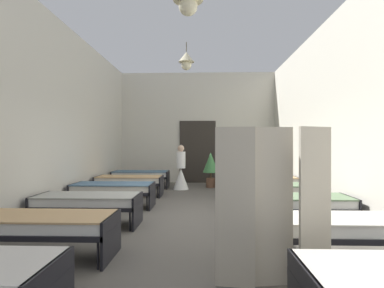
{
  "coord_description": "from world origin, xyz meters",
  "views": [
    {
      "loc": [
        0.22,
        -6.66,
        1.52
      ],
      "look_at": [
        0.0,
        -0.53,
        1.51
      ],
      "focal_mm": 29.76,
      "sensor_mm": 36.0,
      "label": 1
    }
  ],
  "objects_px": {
    "bed_left_row_1": "(42,225)",
    "bed_left_row_4": "(130,181)",
    "bed_left_row_3": "(113,189)",
    "bed_left_row_2": "(88,202)",
    "bed_right_row_3": "(276,190)",
    "bed_left_row_5": "(141,175)",
    "nurse_near_aisle": "(181,173)",
    "bed_right_row_1": "(336,228)",
    "privacy_screen": "(275,207)",
    "bed_right_row_4": "(263,181)",
    "bed_right_row_2": "(297,203)",
    "potted_plant": "(211,165)",
    "bed_right_row_5": "(254,175)"
  },
  "relations": [
    {
      "from": "bed_left_row_4",
      "to": "bed_right_row_4",
      "type": "distance_m",
      "value": 3.85
    },
    {
      "from": "bed_right_row_3",
      "to": "bed_left_row_5",
      "type": "bearing_deg",
      "value": 138.99
    },
    {
      "from": "bed_left_row_4",
      "to": "bed_left_row_2",
      "type": "bearing_deg",
      "value": -90.0
    },
    {
      "from": "bed_left_row_2",
      "to": "bed_right_row_3",
      "type": "height_order",
      "value": "same"
    },
    {
      "from": "bed_right_row_1",
      "to": "nurse_near_aisle",
      "type": "xyz_separation_m",
      "value": [
        -2.45,
        6.39,
        0.09
      ]
    },
    {
      "from": "bed_right_row_4",
      "to": "nurse_near_aisle",
      "type": "xyz_separation_m",
      "value": [
        -2.45,
        1.37,
        0.09
      ]
    },
    {
      "from": "bed_right_row_3",
      "to": "privacy_screen",
      "type": "distance_m",
      "value": 4.22
    },
    {
      "from": "potted_plant",
      "to": "bed_left_row_5",
      "type": "bearing_deg",
      "value": -175.83
    },
    {
      "from": "bed_left_row_1",
      "to": "bed_right_row_1",
      "type": "height_order",
      "value": "same"
    },
    {
      "from": "bed_left_row_3",
      "to": "potted_plant",
      "type": "bearing_deg",
      "value": 55.71
    },
    {
      "from": "bed_right_row_1",
      "to": "bed_left_row_2",
      "type": "bearing_deg",
      "value": 156.5
    },
    {
      "from": "bed_right_row_1",
      "to": "potted_plant",
      "type": "distance_m",
      "value": 7.02
    },
    {
      "from": "bed_left_row_1",
      "to": "potted_plant",
      "type": "xyz_separation_m",
      "value": [
        2.4,
        6.87,
        0.33
      ]
    },
    {
      "from": "bed_right_row_1",
      "to": "bed_left_row_3",
      "type": "height_order",
      "value": "same"
    },
    {
      "from": "bed_left_row_1",
      "to": "potted_plant",
      "type": "distance_m",
      "value": 7.28
    },
    {
      "from": "bed_left_row_5",
      "to": "bed_left_row_1",
      "type": "bearing_deg",
      "value": -90.0
    },
    {
      "from": "bed_right_row_5",
      "to": "nurse_near_aisle",
      "type": "height_order",
      "value": "nurse_near_aisle"
    },
    {
      "from": "bed_left_row_5",
      "to": "potted_plant",
      "type": "distance_m",
      "value": 2.43
    },
    {
      "from": "bed_left_row_3",
      "to": "bed_left_row_4",
      "type": "height_order",
      "value": "same"
    },
    {
      "from": "bed_left_row_2",
      "to": "bed_left_row_4",
      "type": "relative_size",
      "value": 1.0
    },
    {
      "from": "bed_left_row_3",
      "to": "bed_left_row_1",
      "type": "bearing_deg",
      "value": -90.0
    },
    {
      "from": "bed_left_row_5",
      "to": "nurse_near_aisle",
      "type": "height_order",
      "value": "nurse_near_aisle"
    },
    {
      "from": "bed_left_row_3",
      "to": "bed_left_row_5",
      "type": "distance_m",
      "value": 3.35
    },
    {
      "from": "bed_right_row_1",
      "to": "bed_right_row_5",
      "type": "height_order",
      "value": "same"
    },
    {
      "from": "bed_left_row_3",
      "to": "privacy_screen",
      "type": "height_order",
      "value": "privacy_screen"
    },
    {
      "from": "bed_left_row_4",
      "to": "privacy_screen",
      "type": "height_order",
      "value": "privacy_screen"
    },
    {
      "from": "bed_right_row_2",
      "to": "bed_left_row_4",
      "type": "height_order",
      "value": "same"
    },
    {
      "from": "bed_left_row_2",
      "to": "bed_right_row_3",
      "type": "distance_m",
      "value": 4.2
    },
    {
      "from": "bed_right_row_2",
      "to": "potted_plant",
      "type": "height_order",
      "value": "potted_plant"
    },
    {
      "from": "bed_left_row_2",
      "to": "bed_left_row_3",
      "type": "xyz_separation_m",
      "value": [
        0.0,
        1.67,
        0.0
      ]
    },
    {
      "from": "bed_left_row_1",
      "to": "nurse_near_aisle",
      "type": "distance_m",
      "value": 6.54
    },
    {
      "from": "bed_left_row_5",
      "to": "privacy_screen",
      "type": "xyz_separation_m",
      "value": [
        2.9,
        -7.44,
        0.41
      ]
    },
    {
      "from": "bed_right_row_2",
      "to": "nurse_near_aisle",
      "type": "height_order",
      "value": "nurse_near_aisle"
    },
    {
      "from": "bed_left_row_4",
      "to": "bed_left_row_1",
      "type": "bearing_deg",
      "value": -90.0
    },
    {
      "from": "bed_right_row_2",
      "to": "bed_right_row_5",
      "type": "bearing_deg",
      "value": 90.0
    },
    {
      "from": "bed_right_row_2",
      "to": "bed_left_row_2",
      "type": "bearing_deg",
      "value": 180.0
    },
    {
      "from": "bed_right_row_2",
      "to": "bed_left_row_4",
      "type": "relative_size",
      "value": 1.0
    },
    {
      "from": "bed_right_row_1",
      "to": "potted_plant",
      "type": "xyz_separation_m",
      "value": [
        -1.45,
        6.87,
        0.33
      ]
    },
    {
      "from": "bed_left_row_2",
      "to": "bed_left_row_5",
      "type": "relative_size",
      "value": 1.0
    },
    {
      "from": "bed_right_row_1",
      "to": "privacy_screen",
      "type": "distance_m",
      "value": 1.28
    },
    {
      "from": "bed_left_row_1",
      "to": "bed_left_row_4",
      "type": "relative_size",
      "value": 1.0
    },
    {
      "from": "bed_right_row_1",
      "to": "bed_left_row_3",
      "type": "distance_m",
      "value": 5.1
    },
    {
      "from": "bed_left_row_5",
      "to": "nurse_near_aisle",
      "type": "distance_m",
      "value": 1.43
    },
    {
      "from": "bed_right_row_3",
      "to": "potted_plant",
      "type": "xyz_separation_m",
      "value": [
        -1.45,
        3.52,
        0.33
      ]
    },
    {
      "from": "bed_left_row_2",
      "to": "bed_right_row_5",
      "type": "relative_size",
      "value": 1.0
    },
    {
      "from": "bed_left_row_2",
      "to": "nurse_near_aisle",
      "type": "relative_size",
      "value": 1.28
    },
    {
      "from": "bed_right_row_2",
      "to": "bed_left_row_3",
      "type": "relative_size",
      "value": 1.0
    },
    {
      "from": "bed_right_row_1",
      "to": "bed_left_row_5",
      "type": "height_order",
      "value": "same"
    },
    {
      "from": "nurse_near_aisle",
      "to": "bed_right_row_2",
      "type": "bearing_deg",
      "value": 6.87
    },
    {
      "from": "bed_right_row_3",
      "to": "bed_right_row_1",
      "type": "bearing_deg",
      "value": -90.0
    }
  ]
}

